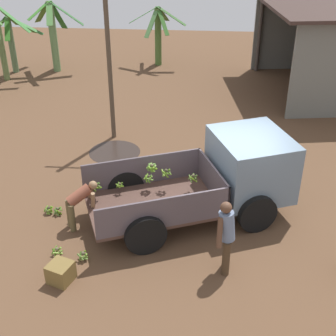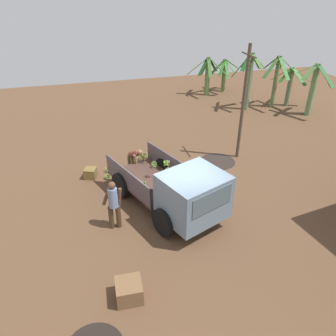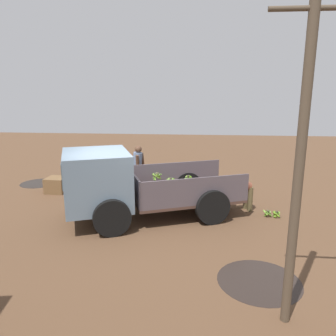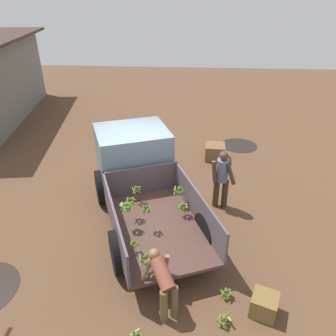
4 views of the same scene
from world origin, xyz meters
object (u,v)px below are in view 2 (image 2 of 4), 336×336
Objects in this scene: utility_pole at (243,102)px; banana_bunch_on_ground_0 at (108,169)px; person_worker_loading at (134,157)px; wooden_crate_0 at (91,173)px; banana_bunch_on_ground_2 at (141,158)px; cargo_truck at (183,193)px; person_foreground_visitor at (113,203)px; banana_bunch_on_ground_3 at (141,160)px; wooden_crate_1 at (129,291)px; banana_bunch_on_ground_1 at (108,176)px.

utility_pole reaches higher than banana_bunch_on_ground_0.
person_worker_loading is at bearing 76.10° from banana_bunch_on_ground_0.
banana_bunch_on_ground_0 is at bearing -134.99° from person_worker_loading.
banana_bunch_on_ground_0 is 0.61× the size of wooden_crate_0.
person_worker_loading is 5.11× the size of banana_bunch_on_ground_2.
person_foreground_visitor is (-0.20, -2.29, -0.10)m from cargo_truck.
banana_bunch_on_ground_2 is at bearing -17.52° from person_foreground_visitor.
banana_bunch_on_ground_3 is (0.24, -0.03, 0.01)m from banana_bunch_on_ground_2.
person_foreground_visitor is at bearing -22.36° from banana_bunch_on_ground_3.
wooden_crate_0 is at bearing -162.50° from cargo_truck.
banana_bunch_on_ground_0 is at bearing 111.98° from wooden_crate_0.
utility_pole reaches higher than wooden_crate_0.
banana_bunch_on_ground_2 is at bearing 113.24° from banana_bunch_on_ground_0.
wooden_crate_0 is at bearing -174.82° from wooden_crate_1.
person_worker_loading is 6.45m from wooden_crate_1.
person_worker_loading is 1.38m from banana_bunch_on_ground_1.
banana_bunch_on_ground_0 is 1.05× the size of banana_bunch_on_ground_1.
banana_bunch_on_ground_1 is 0.73m from wooden_crate_0.
person_worker_loading is at bearing 168.38° from wooden_crate_1.
cargo_truck is 4.41m from banana_bunch_on_ground_3.
person_worker_loading is 4.78× the size of banana_bunch_on_ground_3.
wooden_crate_0 is at bearing -114.75° from banana_bunch_on_ground_1.
banana_bunch_on_ground_3 reaches higher than banana_bunch_on_ground_2.
utility_pole is 22.23× the size of banana_bunch_on_ground_2.
utility_pole reaches higher than banana_bunch_on_ground_3.
utility_pole is 6.52m from banana_bunch_on_ground_1.
person_worker_loading is 1.19m from banana_bunch_on_ground_2.
banana_bunch_on_ground_0 is 1.17× the size of banana_bunch_on_ground_3.
person_foreground_visitor reaches higher than person_worker_loading.
wooden_crate_1 is at bearing -13.61° from banana_bunch_on_ground_3.
person_foreground_visitor reaches higher than wooden_crate_0.
utility_pole is 7.44× the size of wooden_crate_1.
cargo_truck is 3.73m from person_worker_loading.
cargo_truck is 4.04m from banana_bunch_on_ground_1.
utility_pole is 5.11m from banana_bunch_on_ground_2.
utility_pole is 9.14m from wooden_crate_1.
banana_bunch_on_ground_2 is (-0.66, 1.54, -0.02)m from banana_bunch_on_ground_0.
banana_bunch_on_ground_1 is at bearing -167.14° from cargo_truck.
banana_bunch_on_ground_0 is (-0.19, -5.92, -2.48)m from utility_pole.
person_foreground_visitor is 3.48m from wooden_crate_0.
utility_pole is at bearing 136.29° from wooden_crate_1.
utility_pole reaches higher than cargo_truck.
wooden_crate_1 is at bearing -1.57° from banana_bunch_on_ground_0.
cargo_truck reaches higher than banana_bunch_on_ground_2.
cargo_truck is 7.77× the size of wooden_crate_1.
banana_bunch_on_ground_2 is (-4.31, 1.70, -0.85)m from person_foreground_visitor.
utility_pole is at bearing 93.91° from banana_bunch_on_ground_1.
wooden_crate_0 is (0.96, -2.29, 0.11)m from banana_bunch_on_ground_2.
cargo_truck is at bearing 7.38° from banana_bunch_on_ground_2.
banana_bunch_on_ground_2 is 0.93× the size of banana_bunch_on_ground_3.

